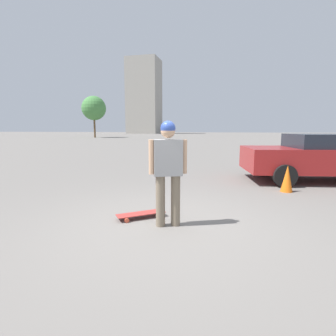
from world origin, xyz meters
name	(u,v)px	position (x,y,z in m)	size (l,w,h in m)	color
ground_plane	(168,225)	(0.00, 0.00, 0.00)	(220.00, 220.00, 0.00)	slate
person	(168,166)	(0.00, 0.00, 0.98)	(0.57, 0.35, 1.68)	#7A6B56
skateboard	(141,214)	(0.55, -0.24, 0.07)	(0.82, 0.70, 0.09)	#A5332D
car_parked_near	(321,156)	(-3.58, -4.62, 0.74)	(4.60, 2.62, 1.40)	maroon
building_block_distant	(144,97)	(26.64, -78.47, 11.70)	(9.79, 8.62, 23.40)	#9E998E
tree_distant	(94,108)	(22.53, -38.48, 5.09)	(4.18, 4.18, 7.20)	brown
traffic_cone	(287,179)	(-2.34, -2.93, 0.33)	(0.29, 0.29, 0.67)	orange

